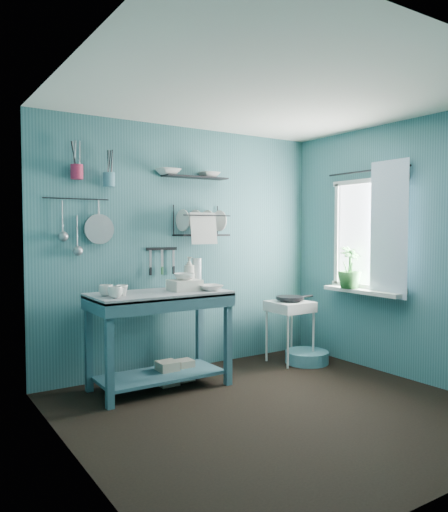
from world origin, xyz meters
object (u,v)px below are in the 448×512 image
utensil_cup_teal (109,180)px  dish_rack (202,221)px  storage_tin_large (167,373)px  hotplate_stand (290,332)px  mug_left (115,292)px  utensil_cup_magenta (77,172)px  frying_pan (290,298)px  mug_right (106,290)px  soap_bottle (189,272)px  storage_tin_small (185,370)px  water_bottle (197,272)px  colander (99,229)px  work_counter (160,340)px  wash_tub (185,285)px  floor_basin (307,357)px  potted_plant (349,267)px  mug_mid (122,290)px

utensil_cup_teal → dish_rack: bearing=-3.0°
storage_tin_large → hotplate_stand: bearing=-0.7°
hotplate_stand → utensil_cup_teal: size_ratio=5.14×
mug_left → utensil_cup_magenta: size_ratio=0.95×
frying_pan → utensil_cup_teal: 2.27m
mug_left → mug_right: (-0.02, 0.16, 0.00)m
soap_bottle → storage_tin_small: soap_bottle is taller
water_bottle → hotplate_stand: 1.27m
soap_bottle → colander: colander is taller
mug_left → hotplate_stand: size_ratio=0.18×
work_counter → wash_tub: size_ratio=4.45×
storage_tin_small → floor_basin: size_ratio=0.43×
colander → wash_tub: bearing=-34.5°
mug_right → storage_tin_large: (0.60, 0.05, -0.82)m
storage_tin_small → wash_tub: bearing=-116.6°
water_bottle → colander: size_ratio=1.00×
mug_left → soap_bottle: soap_bottle is taller
wash_tub → soap_bottle: bearing=52.3°
water_bottle → potted_plant: size_ratio=0.64×
dish_rack → utensil_cup_magenta: 1.33m
mug_right → storage_tin_large: mug_right is taller
potted_plant → storage_tin_small: (-1.70, 0.50, -0.95)m
utensil_cup_teal → potted_plant: bearing=-19.6°
water_bottle → storage_tin_large: size_ratio=1.27×
wash_tub → frying_pan: size_ratio=0.93×
storage_tin_large → storage_tin_small: bearing=8.5°
water_bottle → utensil_cup_teal: (-0.83, 0.18, 0.89)m
utensil_cup_teal → soap_bottle: bearing=-15.2°
hotplate_stand → frying_pan: bearing=0.0°
mug_left → mug_mid: mug_left is taller
wash_tub → utensil_cup_magenta: size_ratio=2.15×
work_counter → mug_right: 0.70m
mug_right → dish_rack: size_ratio=0.22×
floor_basin → mug_mid: bearing=179.0°
dish_rack → storage_tin_small: dish_rack is taller
soap_bottle → potted_plant: size_ratio=0.68×
mug_right → colander: bearing=77.5°
colander → storage_tin_large: size_ratio=1.27×
frying_pan → dish_rack: 1.29m
utensil_cup_teal → water_bottle: bearing=-12.2°
hotplate_stand → potted_plant: 0.95m
hotplate_stand → utensil_cup_magenta: utensil_cup_magenta is taller
dish_rack → utensil_cup_magenta: bearing=-174.9°
utensil_cup_magenta → colander: (0.21, 0.03, -0.51)m
utensil_cup_magenta → storage_tin_large: (0.71, -0.35, -1.85)m
dish_rack → storage_tin_large: 1.56m
frying_pan → utensil_cup_magenta: utensil_cup_magenta is taller
mug_right → utensil_cup_teal: (0.19, 0.40, 0.98)m
soap_bottle → dish_rack: (0.23, 0.15, 0.51)m
water_bottle → dish_rack: (0.13, 0.13, 0.52)m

